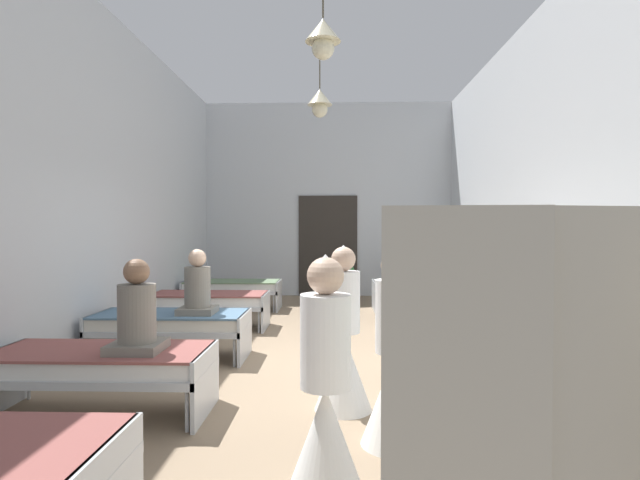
{
  "coord_description": "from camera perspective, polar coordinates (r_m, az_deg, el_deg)",
  "views": [
    {
      "loc": [
        0.18,
        -6.25,
        1.64
      ],
      "look_at": [
        0.0,
        -0.32,
        1.5
      ],
      "focal_mm": 28.42,
      "sensor_mm": 36.0,
      "label": 1
    }
  ],
  "objects": [
    {
      "name": "bed_right_row_2",
      "position": [
        6.58,
        16.89,
        -9.18
      ],
      "size": [
        1.9,
        0.84,
        0.57
      ],
      "color": "#B7BCC1",
      "rests_on": "ground"
    },
    {
      "name": "ground_plane",
      "position": [
        6.47,
        0.09,
        -13.73
      ],
      "size": [
        6.46,
        12.37,
        0.1
      ],
      "primitive_type": "cube",
      "color": "#8C755B"
    },
    {
      "name": "room_shell",
      "position": [
        7.56,
        0.37,
        6.53
      ],
      "size": [
        6.26,
        11.97,
        4.62
      ],
      "color": "silver",
      "rests_on": "ground"
    },
    {
      "name": "bed_left_row_4",
      "position": [
        10.33,
        -9.81,
        -5.29
      ],
      "size": [
        1.9,
        0.84,
        0.57
      ],
      "color": "#B7BCC1",
      "rests_on": "ground"
    },
    {
      "name": "nurse_near_aisle",
      "position": [
        3.16,
        0.61,
        -19.22
      ],
      "size": [
        0.52,
        0.52,
        1.49
      ],
      "rotation": [
        0.0,
        0.0,
        0.04
      ],
      "color": "white",
      "rests_on": "ground"
    },
    {
      "name": "nurse_far_aisle",
      "position": [
        4.66,
        2.64,
        -12.4
      ],
      "size": [
        0.52,
        0.52,
        1.49
      ],
      "rotation": [
        0.0,
        0.0,
        1.73
      ],
      "color": "white",
      "rests_on": "ground"
    },
    {
      "name": "bed_right_row_4",
      "position": [
        10.26,
        11.32,
        -5.34
      ],
      "size": [
        1.9,
        0.84,
        0.57
      ],
      "color": "#B7BCC1",
      "rests_on": "ground"
    },
    {
      "name": "patient_seated_secondary",
      "position": [
        4.68,
        -19.92,
        -8.18
      ],
      "size": [
        0.44,
        0.44,
        0.8
      ],
      "color": "slate",
      "rests_on": "bed_left_row_1"
    },
    {
      "name": "bed_right_row_1",
      "position": [
        4.82,
        22.96,
        -13.17
      ],
      "size": [
        1.9,
        0.84,
        0.57
      ],
      "color": "#B7BCC1",
      "rests_on": "ground"
    },
    {
      "name": "patient_seated_primary",
      "position": [
        6.48,
        -13.63,
        -5.48
      ],
      "size": [
        0.44,
        0.44,
        0.8
      ],
      "color": "slate",
      "rests_on": "bed_left_row_2"
    },
    {
      "name": "bed_left_row_1",
      "position": [
        4.96,
        -23.48,
        -12.75
      ],
      "size": [
        1.9,
        0.84,
        0.57
      ],
      "color": "#B7BCC1",
      "rests_on": "ground"
    },
    {
      "name": "potted_plant",
      "position": [
        10.81,
        3.03,
        -3.55
      ],
      "size": [
        0.55,
        0.55,
        1.09
      ],
      "color": "brown",
      "rests_on": "ground"
    },
    {
      "name": "bed_left_row_3",
      "position": [
        8.49,
        -12.4,
        -6.76
      ],
      "size": [
        1.9,
        0.84,
        0.57
      ],
      "color": "#B7BCC1",
      "rests_on": "ground"
    },
    {
      "name": "nurse_mid_aisle",
      "position": [
        3.99,
        8.45,
        -14.82
      ],
      "size": [
        0.52,
        0.52,
        1.49
      ],
      "rotation": [
        0.0,
        0.0,
        4.95
      ],
      "color": "white",
      "rests_on": "ground"
    },
    {
      "name": "bed_right_row_3",
      "position": [
        8.41,
        13.49,
        -6.84
      ],
      "size": [
        1.9,
        0.84,
        0.57
      ],
      "color": "#B7BCC1",
      "rests_on": "ground"
    },
    {
      "name": "bed_left_row_2",
      "position": [
        6.69,
        -16.44,
        -9.01
      ],
      "size": [
        1.9,
        0.84,
        0.57
      ],
      "color": "#B7BCC1",
      "rests_on": "ground"
    }
  ]
}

